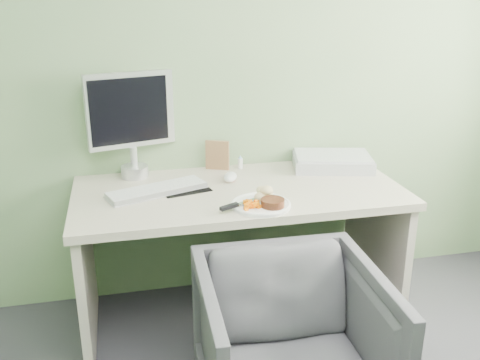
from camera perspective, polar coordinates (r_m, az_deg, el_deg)
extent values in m
plane|color=gray|center=(2.84, -1.85, 13.53)|extent=(3.50, 0.00, 3.50)
cube|color=beige|center=(2.63, -0.11, -1.35)|extent=(1.60, 0.75, 0.04)
cube|color=#B9AC9E|center=(2.73, -16.06, -9.75)|extent=(0.04, 0.70, 0.69)
cube|color=#B9AC9E|center=(3.02, 14.19, -6.62)|extent=(0.04, 0.70, 0.69)
cylinder|color=white|center=(2.41, 2.24, -2.66)|extent=(0.27, 0.27, 0.01)
cylinder|color=black|center=(2.37, 3.51, -2.44)|extent=(0.11, 0.11, 0.03)
ellipsoid|color=tan|center=(2.45, 2.51, -1.36)|extent=(0.13, 0.10, 0.06)
cube|color=orange|center=(2.35, 1.21, -2.48)|extent=(0.06, 0.06, 0.04)
cube|color=silver|center=(2.41, 1.19, -2.20)|extent=(0.14, 0.08, 0.01)
cube|color=black|center=(2.34, -1.15, -2.86)|extent=(0.09, 0.06, 0.02)
cube|color=black|center=(2.64, -6.07, -0.82)|extent=(0.27, 0.25, 0.00)
cube|color=white|center=(2.59, -8.84, -1.01)|extent=(0.49, 0.29, 0.02)
ellipsoid|color=white|center=(2.73, -1.03, 0.34)|extent=(0.10, 0.13, 0.04)
cube|color=olive|center=(2.88, -2.43, 2.66)|extent=(0.12, 0.06, 0.16)
cylinder|color=white|center=(2.91, 0.03, 1.79)|extent=(0.03, 0.03, 0.06)
cone|color=#94BFED|center=(2.90, 0.03, 2.50)|extent=(0.02, 0.02, 0.02)
cube|color=silver|center=(2.96, 9.81, 1.89)|extent=(0.47, 0.37, 0.07)
cylinder|color=silver|center=(2.83, -11.16, 0.91)|extent=(0.14, 0.14, 0.06)
cylinder|color=silver|center=(2.81, -11.26, 2.45)|extent=(0.04, 0.04, 0.10)
cube|color=silver|center=(2.77, -11.61, 7.33)|extent=(0.44, 0.16, 0.38)
cube|color=black|center=(2.75, -11.60, 7.24)|extent=(0.39, 0.11, 0.33)
imported|color=#3B3B40|center=(2.21, 5.52, -17.34)|extent=(0.72, 0.74, 0.66)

